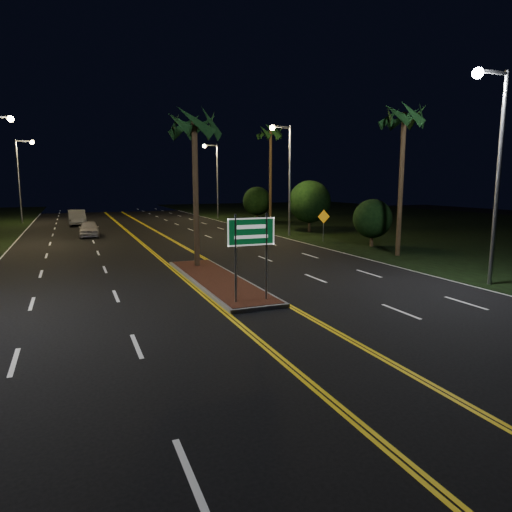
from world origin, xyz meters
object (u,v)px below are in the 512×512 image
warning_sign (324,221)px  palm_right_near (404,117)px  highway_sign (251,240)px  palm_right_far (271,134)px  car_near (89,227)px  streetlight_right_near (494,153)px  shrub_near (372,219)px  shrub_far (257,201)px  streetlight_right_far (214,172)px  shrub_mid (310,202)px  median_island (217,280)px  palm_median (194,125)px  streetlight_left_far (22,171)px  car_far (77,216)px  streetlight_right_mid (286,167)px

warning_sign → palm_right_near: bearing=-83.0°
highway_sign → warning_sign: bearing=51.6°
palm_right_far → car_near: size_ratio=2.23×
streetlight_right_near → shrub_near: bearing=76.5°
palm_right_far → highway_sign: bearing=-115.2°
shrub_far → shrub_near: bearing=-90.8°
highway_sign → streetlight_right_near: size_ratio=0.36×
streetlight_right_far → shrub_mid: bearing=-79.3°
shrub_near → median_island: bearing=-152.6°
car_near → warning_sign: bearing=-29.2°
warning_sign → highway_sign: bearing=-127.2°
car_near → median_island: bearing=-75.0°
palm_median → car_near: palm_median is taller
highway_sign → palm_right_near: (12.50, 7.20, 5.81)m
streetlight_right_near → shrub_mid: size_ratio=1.95×
streetlight_left_far → shrub_near: size_ratio=2.73×
highway_sign → streetlight_right_near: 11.13m
shrub_near → car_near: (-18.13, 13.66, -1.18)m
streetlight_right_near → car_far: bearing=113.3°
shrub_mid → warning_sign: (-2.28, -6.40, -1.18)m
palm_right_far → shrub_near: palm_right_far is taller
streetlight_right_far → shrub_far: size_ratio=2.27×
palm_median → car_far: (-5.38, 28.66, -6.36)m
streetlight_left_far → shrub_far: bearing=-18.1°
median_island → shrub_near: bearing=27.4°
shrub_mid → highway_sign: bearing=-123.4°
median_island → palm_median: size_ratio=1.23×
streetlight_left_far → shrub_mid: streetlight_left_far is taller
shrub_near → car_far: 31.48m
shrub_far → median_island: bearing=-115.4°
streetlight_right_far → shrub_near: 28.39m
shrub_far → highway_sign: bearing=-112.6°
median_island → shrub_near: (13.50, 7.00, 1.86)m
streetlight_left_far → palm_right_near: size_ratio=0.97×
highway_sign → streetlight_right_far: (10.61, 39.20, 3.25)m
car_near → shrub_near: bearing=-34.6°
car_near → car_far: bearing=96.1°
streetlight_left_far → car_near: streetlight_left_far is taller
streetlight_right_mid → car_near: (-15.25, 5.66, -4.89)m
palm_median → shrub_mid: bearing=44.0°
median_island → shrub_far: (13.80, 29.00, 2.25)m
streetlight_right_near → streetlight_right_far: same height
shrub_near → warning_sign: shrub_near is taller
median_island → shrub_far: size_ratio=2.59×
highway_sign → shrub_mid: 25.41m
median_island → car_far: (-5.38, 32.16, 0.83)m
streetlight_right_mid → palm_right_near: size_ratio=0.97×
palm_right_far → shrub_far: (1.00, 6.00, -6.81)m
streetlight_right_near → car_far: (-16.00, 37.16, -4.74)m
shrub_mid → car_near: shrub_mid is taller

